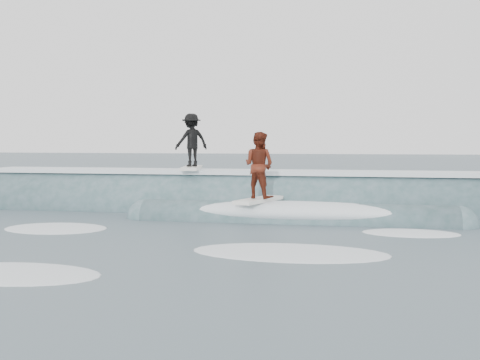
# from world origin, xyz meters

# --- Properties ---
(ground) EXTENTS (160.00, 160.00, 0.00)m
(ground) POSITION_xyz_m (0.00, 0.00, 0.00)
(ground) COLOR #3E505A
(ground) RESTS_ON ground
(breaking_wave) EXTENTS (23.90, 4.07, 2.59)m
(breaking_wave) POSITION_xyz_m (0.20, 4.10, 0.03)
(breaking_wave) COLOR #335456
(breaking_wave) RESTS_ON ground
(surfer_black) EXTENTS (1.31, 2.06, 1.89)m
(surfer_black) POSITION_xyz_m (-1.85, 4.35, 2.29)
(surfer_black) COLOR silver
(surfer_black) RESTS_ON ground
(surfer_red) EXTENTS (1.27, 2.06, 2.03)m
(surfer_red) POSITION_xyz_m (0.78, 2.15, 1.55)
(surfer_red) COLOR white
(surfer_red) RESTS_ON ground
(whitewater) EXTENTS (11.82, 7.40, 0.10)m
(whitewater) POSITION_xyz_m (-0.08, -1.92, 0.00)
(whitewater) COLOR white
(whitewater) RESTS_ON ground
(far_swells) EXTENTS (36.91, 8.65, 0.80)m
(far_swells) POSITION_xyz_m (0.64, 17.65, 0.00)
(far_swells) COLOR #335456
(far_swells) RESTS_ON ground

